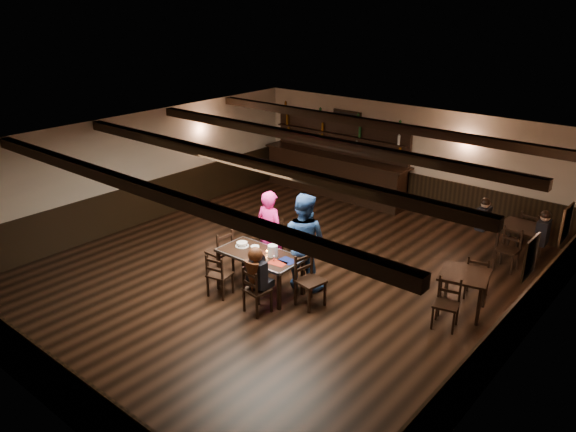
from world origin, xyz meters
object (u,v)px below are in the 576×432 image
Objects in this scene: bar_counter at (335,170)px; cake at (242,244)px; man_blue at (303,241)px; woman_pink at (270,232)px; chair_near_left at (217,273)px; dining_table at (260,257)px; chair_near_right at (254,288)px.

cake is at bearing -73.19° from bar_counter.
cake is (-1.00, -0.62, -0.15)m from man_blue.
woman_pink is 0.91× the size of man_blue.
woman_pink is at bearing -19.53° from man_blue.
woman_pink is 6.54× the size of cake.
chair_near_left is at bearing -74.51° from bar_counter.
dining_table is at bearing 117.15° from woman_pink.
chair_near_right is 6.65m from bar_counter.
dining_table is at bearing -2.93° from cake.
woman_pink reaches higher than chair_near_right.
man_blue is (0.51, 0.64, 0.27)m from dining_table.
bar_counter is (-1.62, 5.38, -0.06)m from cake.
cake is at bearing 79.63° from woman_pink.
cake is 0.06× the size of bar_counter.
chair_near_right is 0.20× the size of bar_counter.
dining_table is 5.80m from bar_counter.
bar_counter is at bearing 113.17° from chair_near_right.
bar_counter is at bearing -69.88° from woman_pink.
man_blue is (0.93, 1.35, 0.44)m from chair_near_left.
woman_pink is at bearing 121.69° from chair_near_right.
bar_counter reaches higher than cake.
bar_counter is (-1.75, 4.70, -0.13)m from woman_pink.
dining_table is at bearing 125.58° from chair_near_right.
dining_table is 0.95× the size of woman_pink.
chair_near_right is at bearing 121.44° from woman_pink.
chair_near_right reaches higher than cake.
man_blue reaches higher than dining_table.
chair_near_left is (-0.42, -0.71, -0.18)m from dining_table.
cake reaches higher than dining_table.
bar_counter is at bearing 105.49° from chair_near_left.
dining_table is 0.89m from chair_near_right.
man_blue reaches higher than cake.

